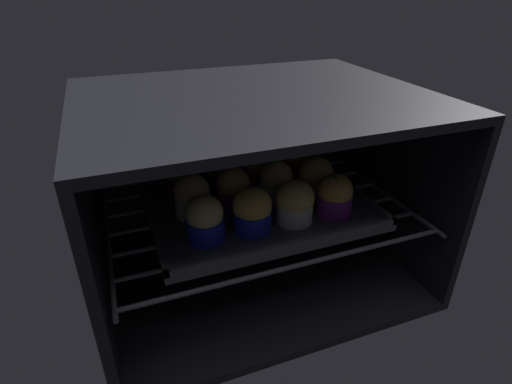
{
  "coord_description": "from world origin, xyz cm",
  "views": [
    {
      "loc": [
        -23.59,
        -40.93,
        53.08
      ],
      "look_at": [
        0.0,
        21.02,
        17.4
      ],
      "focal_mm": 28.39,
      "sensor_mm": 36.0,
      "label": 1
    }
  ],
  "objects_px": {
    "muffin_row1_col0": "(192,196)",
    "baking_tray": "(256,205)",
    "muffin_row1_col1": "(233,189)",
    "muffin_row0_col0": "(205,219)",
    "muffin_row2_col2": "(260,166)",
    "muffin_row2_col1": "(221,170)",
    "muffin_row2_col3": "(297,161)",
    "muffin_row0_col1": "(252,210)",
    "muffin_row1_col2": "(276,181)",
    "muffin_row1_col3": "(315,176)",
    "muffin_row0_col3": "(335,195)",
    "muffin_row0_col2": "(295,203)",
    "muffin_row2_col0": "(183,175)"
  },
  "relations": [
    {
      "from": "muffin_row0_col1",
      "to": "muffin_row0_col3",
      "type": "distance_m",
      "value": 0.16
    },
    {
      "from": "baking_tray",
      "to": "muffin_row2_col3",
      "type": "bearing_deg",
      "value": 32.62
    },
    {
      "from": "baking_tray",
      "to": "muffin_row1_col3",
      "type": "xyz_separation_m",
      "value": [
        0.12,
        -0.0,
        0.04
      ]
    },
    {
      "from": "muffin_row0_col1",
      "to": "muffin_row0_col3",
      "type": "bearing_deg",
      "value": -0.15
    },
    {
      "from": "baking_tray",
      "to": "muffin_row1_col1",
      "type": "height_order",
      "value": "muffin_row1_col1"
    },
    {
      "from": "muffin_row0_col1",
      "to": "muffin_row2_col3",
      "type": "distance_m",
      "value": 0.23
    },
    {
      "from": "baking_tray",
      "to": "muffin_row1_col2",
      "type": "xyz_separation_m",
      "value": [
        0.04,
        0.0,
        0.04
      ]
    },
    {
      "from": "muffin_row0_col2",
      "to": "muffin_row2_col1",
      "type": "height_order",
      "value": "muffin_row2_col1"
    },
    {
      "from": "muffin_row2_col2",
      "to": "muffin_row1_col0",
      "type": "bearing_deg",
      "value": -153.45
    },
    {
      "from": "muffin_row1_col1",
      "to": "muffin_row1_col2",
      "type": "xyz_separation_m",
      "value": [
        0.08,
        0.0,
        0.0
      ]
    },
    {
      "from": "baking_tray",
      "to": "muffin_row2_col3",
      "type": "distance_m",
      "value": 0.15
    },
    {
      "from": "muffin_row2_col1",
      "to": "muffin_row0_col3",
      "type": "bearing_deg",
      "value": -45.55
    },
    {
      "from": "muffin_row1_col2",
      "to": "muffin_row0_col1",
      "type": "bearing_deg",
      "value": -132.9
    },
    {
      "from": "muffin_row1_col3",
      "to": "muffin_row1_col0",
      "type": "bearing_deg",
      "value": 179.34
    },
    {
      "from": "muffin_row1_col0",
      "to": "muffin_row1_col2",
      "type": "height_order",
      "value": "muffin_row1_col2"
    },
    {
      "from": "muffin_row1_col1",
      "to": "muffin_row2_col1",
      "type": "distance_m",
      "value": 0.08
    },
    {
      "from": "muffin_row1_col3",
      "to": "muffin_row2_col3",
      "type": "distance_m",
      "value": 0.08
    },
    {
      "from": "muffin_row1_col0",
      "to": "baking_tray",
      "type": "bearing_deg",
      "value": -0.13
    },
    {
      "from": "muffin_row2_col0",
      "to": "muffin_row2_col2",
      "type": "height_order",
      "value": "muffin_row2_col0"
    },
    {
      "from": "muffin_row0_col1",
      "to": "muffin_row0_col2",
      "type": "relative_size",
      "value": 1.02
    },
    {
      "from": "muffin_row2_col2",
      "to": "baking_tray",
      "type": "bearing_deg",
      "value": -115.62
    },
    {
      "from": "muffin_row2_col0",
      "to": "muffin_row1_col1",
      "type": "bearing_deg",
      "value": -48.2
    },
    {
      "from": "muffin_row2_col1",
      "to": "muffin_row2_col3",
      "type": "xyz_separation_m",
      "value": [
        0.17,
        0.0,
        -0.0
      ]
    },
    {
      "from": "muffin_row2_col3",
      "to": "muffin_row1_col0",
      "type": "bearing_deg",
      "value": -162.06
    },
    {
      "from": "muffin_row0_col2",
      "to": "muffin_row1_col2",
      "type": "height_order",
      "value": "muffin_row1_col2"
    },
    {
      "from": "muffin_row1_col2",
      "to": "muffin_row1_col3",
      "type": "height_order",
      "value": "muffin_row1_col2"
    },
    {
      "from": "muffin_row0_col1",
      "to": "muffin_row1_col1",
      "type": "height_order",
      "value": "muffin_row0_col1"
    },
    {
      "from": "muffin_row2_col1",
      "to": "muffin_row0_col2",
      "type": "bearing_deg",
      "value": -63.39
    },
    {
      "from": "muffin_row1_col1",
      "to": "muffin_row2_col1",
      "type": "xyz_separation_m",
      "value": [
        0.0,
        0.08,
        0.0
      ]
    },
    {
      "from": "muffin_row1_col0",
      "to": "muffin_row2_col1",
      "type": "relative_size",
      "value": 0.97
    },
    {
      "from": "muffin_row0_col0",
      "to": "muffin_row2_col3",
      "type": "relative_size",
      "value": 1.06
    },
    {
      "from": "baking_tray",
      "to": "muffin_row0_col2",
      "type": "relative_size",
      "value": 5.13
    },
    {
      "from": "muffin_row1_col1",
      "to": "muffin_row0_col0",
      "type": "bearing_deg",
      "value": -132.41
    },
    {
      "from": "muffin_row0_col2",
      "to": "muffin_row2_col2",
      "type": "bearing_deg",
      "value": 90.32
    },
    {
      "from": "muffin_row2_col1",
      "to": "baking_tray",
      "type": "bearing_deg",
      "value": -61.45
    },
    {
      "from": "muffin_row1_col2",
      "to": "muffin_row2_col0",
      "type": "xyz_separation_m",
      "value": [
        -0.16,
        0.08,
        0.0
      ]
    },
    {
      "from": "muffin_row1_col2",
      "to": "muffin_row0_col0",
      "type": "bearing_deg",
      "value": -152.63
    },
    {
      "from": "muffin_row1_col0",
      "to": "muffin_row2_col2",
      "type": "relative_size",
      "value": 1.04
    },
    {
      "from": "muffin_row0_col1",
      "to": "muffin_row2_col3",
      "type": "height_order",
      "value": "muffin_row0_col1"
    },
    {
      "from": "muffin_row0_col2",
      "to": "muffin_row1_col0",
      "type": "distance_m",
      "value": 0.18
    },
    {
      "from": "baking_tray",
      "to": "muffin_row1_col1",
      "type": "bearing_deg",
      "value": 178.95
    },
    {
      "from": "baking_tray",
      "to": "muffin_row0_col1",
      "type": "distance_m",
      "value": 0.1
    },
    {
      "from": "muffin_row1_col0",
      "to": "muffin_row1_col1",
      "type": "xyz_separation_m",
      "value": [
        0.08,
        0.0,
        -0.0
      ]
    },
    {
      "from": "muffin_row1_col2",
      "to": "muffin_row1_col0",
      "type": "bearing_deg",
      "value": -179.72
    },
    {
      "from": "muffin_row0_col2",
      "to": "muffin_row0_col3",
      "type": "relative_size",
      "value": 1.03
    },
    {
      "from": "muffin_row1_col3",
      "to": "muffin_row0_col2",
      "type": "bearing_deg",
      "value": -135.57
    },
    {
      "from": "muffin_row0_col1",
      "to": "muffin_row1_col2",
      "type": "relative_size",
      "value": 0.98
    },
    {
      "from": "muffin_row1_col2",
      "to": "baking_tray",
      "type": "bearing_deg",
      "value": -178.49
    },
    {
      "from": "muffin_row0_col2",
      "to": "muffin_row1_col3",
      "type": "bearing_deg",
      "value": 44.43
    },
    {
      "from": "muffin_row1_col1",
      "to": "muffin_row2_col2",
      "type": "bearing_deg",
      "value": 43.88
    }
  ]
}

